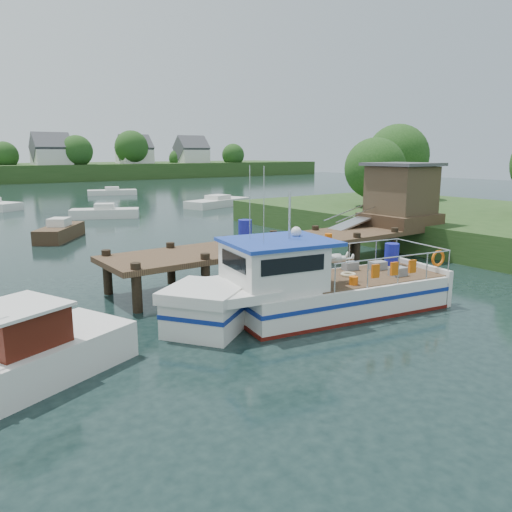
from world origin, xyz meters
TOP-DOWN VIEW (x-y plane):
  - ground_plane at (0.00, 0.00)m, footprint 160.00×160.00m
  - near_shore at (16.88, -0.73)m, footprint 16.00×30.00m
  - dock at (6.51, 0.01)m, footprint 16.60×3.00m
  - lobster_boat at (-1.41, -4.71)m, footprint 9.61×4.17m
  - moored_rowboat at (-3.69, 14.11)m, footprint 3.73×4.35m
  - moored_far at (10.10, 42.73)m, footprint 5.95×3.56m
  - moored_b at (1.84, 22.15)m, footprint 5.31×3.78m
  - moored_c at (13.33, 24.11)m, footprint 7.24×4.32m

SIDE VIEW (x-z plane):
  - ground_plane at x=0.00m, z-range 0.00..0.00m
  - moored_far at x=10.10m, z-range -0.12..0.83m
  - moored_c at x=13.33m, z-range -0.14..0.94m
  - moored_b at x=1.84m, z-range -0.14..0.98m
  - moored_rowboat at x=-3.69m, z-range -0.16..1.09m
  - lobster_boat at x=-1.41m, z-range -1.47..3.15m
  - near_shore at x=16.88m, z-range -1.83..5.93m
  - dock at x=6.51m, z-range -0.15..4.63m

